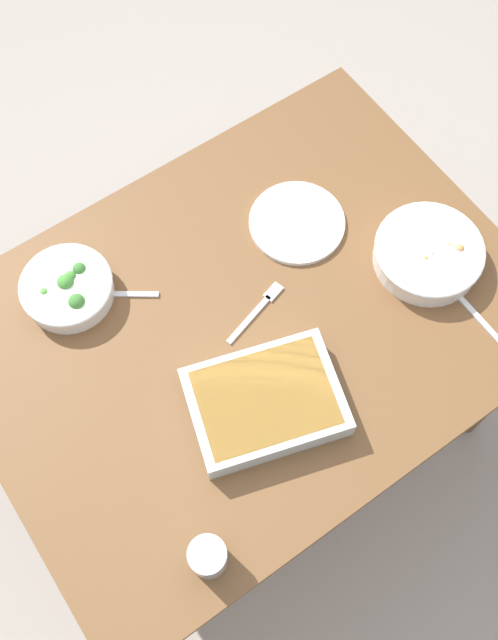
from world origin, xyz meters
TOP-DOWN VIEW (x-y plane):
  - ground_plane at (0.00, 0.00)m, footprint 6.00×6.00m
  - dining_table at (0.00, 0.00)m, footprint 1.20×0.90m
  - stew_bowl at (-0.41, 0.10)m, footprint 0.24×0.24m
  - broccoli_bowl at (0.29, -0.27)m, footprint 0.20×0.20m
  - baking_dish at (0.08, 0.18)m, footprint 0.35×0.30m
  - drink_cup at (0.34, 0.36)m, footprint 0.07×0.07m
  - side_plate at (-0.23, -0.14)m, footprint 0.22×0.22m
  - spoon_by_stew at (-0.41, 0.24)m, footprint 0.03×0.18m
  - spoon_by_broccoli at (0.22, -0.23)m, footprint 0.15×0.12m
  - fork_on_table at (-0.03, -0.01)m, footprint 0.17×0.07m

SIDE VIEW (x-z plane):
  - ground_plane at x=0.00m, z-range 0.00..0.00m
  - dining_table at x=0.00m, z-range 0.28..1.02m
  - fork_on_table at x=-0.03m, z-range 0.74..0.75m
  - spoon_by_stew at x=-0.41m, z-range 0.74..0.75m
  - spoon_by_broccoli at x=0.22m, z-range 0.74..0.75m
  - side_plate at x=-0.23m, z-range 0.74..0.75m
  - broccoli_bowl at x=0.29m, z-range 0.74..0.80m
  - stew_bowl at x=-0.41m, z-range 0.74..0.80m
  - baking_dish at x=0.08m, z-range 0.74..0.80m
  - drink_cup at x=0.34m, z-range 0.74..0.82m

